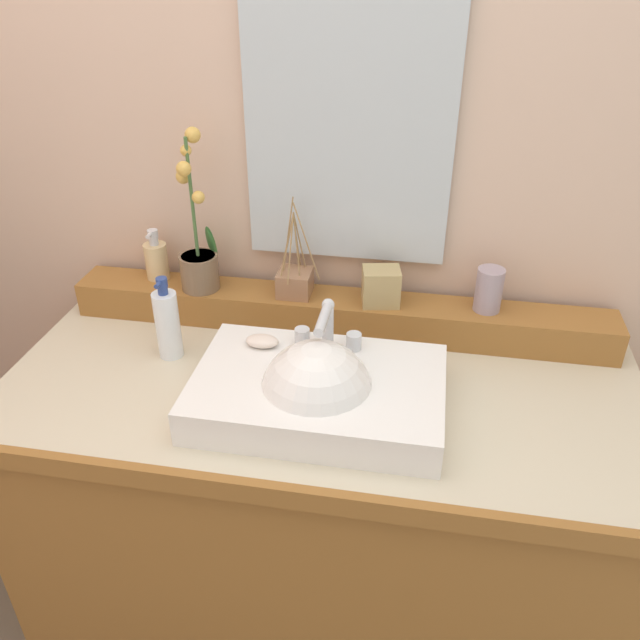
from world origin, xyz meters
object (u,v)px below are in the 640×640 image
soap_dispenser (156,259)px  lotion_bottle (168,323)px  potted_plant (198,253)px  trinket_box (381,287)px  tumbler_cup (489,290)px  sink_basin (318,394)px  reed_diffuser (295,281)px  soap_bar (262,341)px

soap_dispenser → lotion_bottle: (0.10, -0.20, -0.05)m
potted_plant → trinket_box: bearing=-0.0°
tumbler_cup → trinket_box: bearing=-176.8°
soap_dispenser → trinket_box: 0.56m
trinket_box → lotion_bottle: 0.49m
lotion_bottle → sink_basin: bearing=-20.4°
sink_basin → soap_dispenser: bearing=143.9°
reed_diffuser → sink_basin: bearing=-70.5°
potted_plant → soap_dispenser: bearing=166.0°
soap_bar → soap_dispenser: 0.41m
potted_plant → reed_diffuser: (0.23, 0.01, -0.06)m
tumbler_cup → trinket_box: (-0.24, -0.01, -0.01)m
soap_dispenser → trinket_box: bearing=-3.2°
sink_basin → reed_diffuser: 0.35m
sink_basin → lotion_bottle: size_ratio=2.53×
soap_bar → soap_dispenser: (-0.33, 0.24, 0.05)m
trinket_box → lotion_bottle: (-0.45, -0.17, -0.04)m
tumbler_cup → reed_diffuser: size_ratio=0.42×
tumbler_cup → lotion_bottle: 0.72m
lotion_bottle → trinket_box: bearing=20.9°
sink_basin → reed_diffuser: bearing=109.5°
trinket_box → soap_bar: bearing=-147.6°
soap_dispenser → tumbler_cup: size_ratio=1.25×
potted_plant → trinket_box: size_ratio=4.40×
soap_bar → reed_diffuser: reed_diffuser is taller
soap_dispenser → tumbler_cup: (0.80, -0.02, 0.00)m
sink_basin → soap_dispenser: (-0.47, 0.34, 0.09)m
tumbler_cup → reed_diffuser: (-0.45, -0.00, -0.02)m
sink_basin → trinket_box: size_ratio=5.69×
soap_bar → sink_basin: bearing=-35.3°
soap_bar → lotion_bottle: 0.23m
potted_plant → trinket_box: potted_plant is taller
sink_basin → soap_dispenser: soap_dispenser is taller
potted_plant → lotion_bottle: size_ratio=1.96×
potted_plant → reed_diffuser: bearing=2.2°
potted_plant → soap_dispenser: 0.13m
soap_bar → trinket_box: (0.23, 0.21, 0.04)m
sink_basin → tumbler_cup: size_ratio=4.84×
soap_dispenser → trinket_box: soap_dispenser is taller
reed_diffuser → lotion_bottle: reed_diffuser is taller
sink_basin → trinket_box: bearing=73.4°
reed_diffuser → trinket_box: bearing=-2.6°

